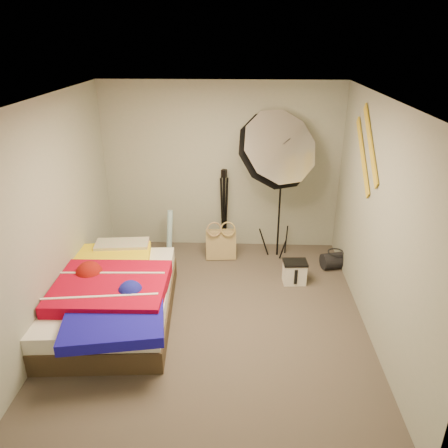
# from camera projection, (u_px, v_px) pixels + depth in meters

# --- Properties ---
(floor) EXTENTS (4.00, 4.00, 0.00)m
(floor) POSITION_uv_depth(u_px,v_px,m) (213.00, 318.00, 5.14)
(floor) COLOR #544A40
(floor) RESTS_ON ground
(ceiling) EXTENTS (4.00, 4.00, 0.00)m
(ceiling) POSITION_uv_depth(u_px,v_px,m) (211.00, 100.00, 4.14)
(ceiling) COLOR silver
(ceiling) RESTS_ON wall_back
(wall_back) EXTENTS (3.50, 0.00, 3.50)m
(wall_back) POSITION_uv_depth(u_px,v_px,m) (221.00, 168.00, 6.47)
(wall_back) COLOR #9B9E8E
(wall_back) RESTS_ON floor
(wall_front) EXTENTS (3.50, 0.00, 3.50)m
(wall_front) POSITION_uv_depth(u_px,v_px,m) (191.00, 343.00, 2.81)
(wall_front) COLOR #9B9E8E
(wall_front) RESTS_ON floor
(wall_left) EXTENTS (0.00, 4.00, 4.00)m
(wall_left) POSITION_uv_depth(u_px,v_px,m) (51.00, 218.00, 4.71)
(wall_left) COLOR #9B9E8E
(wall_left) RESTS_ON floor
(wall_right) EXTENTS (0.00, 4.00, 4.00)m
(wall_right) POSITION_uv_depth(u_px,v_px,m) (379.00, 223.00, 4.57)
(wall_right) COLOR #9B9E8E
(wall_right) RESTS_ON floor
(tote_bag) EXTENTS (0.46, 0.23, 0.46)m
(tote_bag) POSITION_uv_depth(u_px,v_px,m) (221.00, 244.00, 6.44)
(tote_bag) COLOR tan
(tote_bag) RESTS_ON floor
(wrapping_roll) EXTENTS (0.13, 0.21, 0.70)m
(wrapping_roll) POSITION_uv_depth(u_px,v_px,m) (170.00, 233.00, 6.50)
(wrapping_roll) COLOR #5CAFCA
(wrapping_roll) RESTS_ON floor
(camera_case) EXTENTS (0.31, 0.23, 0.29)m
(camera_case) POSITION_uv_depth(u_px,v_px,m) (294.00, 273.00, 5.82)
(camera_case) COLOR white
(camera_case) RESTS_ON floor
(duffel_bag) EXTENTS (0.42, 0.32, 0.23)m
(duffel_bag) POSITION_uv_depth(u_px,v_px,m) (335.00, 260.00, 6.20)
(duffel_bag) COLOR black
(duffel_bag) RESTS_ON floor
(wall_stripe_upper) EXTENTS (0.02, 0.91, 0.78)m
(wall_stripe_upper) POSITION_uv_depth(u_px,v_px,m) (371.00, 144.00, 4.84)
(wall_stripe_upper) COLOR gold
(wall_stripe_upper) RESTS_ON wall_right
(wall_stripe_lower) EXTENTS (0.02, 0.91, 0.78)m
(wall_stripe_lower) POSITION_uv_depth(u_px,v_px,m) (363.00, 156.00, 5.15)
(wall_stripe_lower) COLOR gold
(wall_stripe_lower) RESTS_ON wall_right
(bed) EXTENTS (1.57, 2.21, 0.58)m
(bed) POSITION_uv_depth(u_px,v_px,m) (111.00, 296.00, 5.04)
(bed) COLOR #433423
(bed) RESTS_ON floor
(photo_umbrella) EXTENTS (1.15, 1.17, 2.30)m
(photo_umbrella) POSITION_uv_depth(u_px,v_px,m) (275.00, 151.00, 5.78)
(photo_umbrella) COLOR black
(photo_umbrella) RESTS_ON floor
(camera_tripod) EXTENTS (0.09, 0.09, 1.26)m
(camera_tripod) POSITION_uv_depth(u_px,v_px,m) (224.00, 204.00, 6.56)
(camera_tripod) COLOR black
(camera_tripod) RESTS_ON floor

